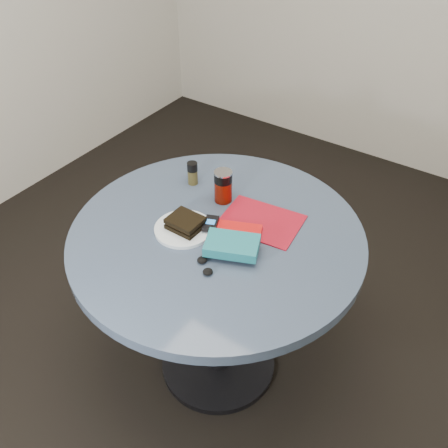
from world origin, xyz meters
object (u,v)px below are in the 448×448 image
Objects in this scene: pepper_grinder at (193,173)px; red_book at (235,234)px; headphones at (205,266)px; plate at (183,229)px; table at (217,267)px; sandwich at (185,223)px; magazine at (261,221)px; novel at (232,245)px; soda_can at (223,186)px; mp3_player at (211,223)px.

pepper_grinder is 0.53× the size of red_book.
red_book reaches higher than headphones.
plate is at bearing -59.78° from pepper_grinder.
table is 0.22m from sandwich.
plate reaches higher than table.
novel is at bearing -94.96° from magazine.
sandwich is 1.27× the size of headphones.
pepper_grinder is 0.42m from novel.
pepper_grinder reaches higher than headphones.
headphones is at bearing -32.56° from plate.
pepper_grinder reaches higher than plate.
table is at bearing 170.62° from red_book.
soda_can reaches higher than magazine.
novel reaches higher than magazine.
pepper_grinder is at bearing 120.22° from plate.
sandwich is at bearing -152.00° from table.
table is at bearing 28.87° from plate.
red_book is 1.02× the size of novel.
sandwich is at bearing -92.58° from soda_can.
red_book reaches higher than table.
headphones reaches higher than magazine.
soda_can is at bearing 109.91° from mp3_player.
plate is 1.17× the size of novel.
headphones is (0.17, -0.11, 0.00)m from plate.
table is 3.73× the size of magazine.
mp3_player is at bearing -139.46° from magazine.
mp3_player is (0.06, -0.16, -0.04)m from soda_can.
table is at bearing -37.95° from pepper_grinder.
sandwich is 0.19m from novel.
headphones is at bearing -65.01° from soda_can.
headphones is (-0.03, -0.10, -0.03)m from novel.
table is 8.85× the size of sandwich.
novel is (0.04, -0.07, 0.02)m from red_book.
magazine is 1.56× the size of red_book.
sandwich is at bearing -142.66° from magazine.
magazine is at bearing 43.84° from plate.
soda_can reaches higher than red_book.
table is 11.26× the size of headphones.
mp3_player reaches higher than table.
sandwich is at bearing 154.83° from novel.
sandwich reaches higher than mp3_player.
table is 8.14× the size of soda_can.
red_book is at bearing 8.56° from mp3_player.
table is 0.37m from pepper_grinder.
red_book is 0.09m from mp3_player.
table is at bearing 112.68° from headphones.
headphones is at bearing -130.69° from novel.
sandwich is 0.20m from headphones.
plate is 0.27m from magazine.
pepper_grinder is 1.02× the size of headphones.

